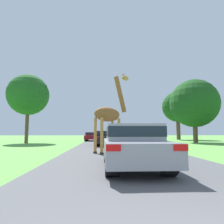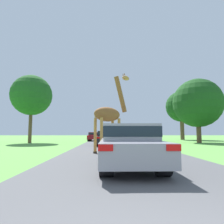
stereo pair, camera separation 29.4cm
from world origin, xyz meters
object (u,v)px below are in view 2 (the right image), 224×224
car_far_ahead (95,136)px  tree_centre_back (32,95)px  giraffe_near_road (109,114)px  car_queue_right (117,136)px  car_lead_maroon (129,144)px  tree_right_cluster (198,103)px  tree_left_edge (181,107)px  car_queue_left (107,138)px

car_far_ahead → tree_centre_back: size_ratio=0.54×
giraffe_near_road → car_queue_right: (1.12, 12.48, -1.50)m
giraffe_near_road → tree_centre_back: size_ratio=0.63×
car_lead_maroon → car_queue_right: car_lead_maroon is taller
tree_right_cluster → tree_centre_back: bearing=179.1°
tree_centre_back → car_far_ahead: bearing=36.7°
car_lead_maroon → tree_left_edge: (11.43, 25.28, 4.60)m
giraffe_near_road → car_lead_maroon: (0.60, -4.85, -1.46)m
car_queue_right → car_queue_left: (-1.25, -5.71, -0.02)m
car_far_ahead → tree_left_edge: 15.09m
car_lead_maroon → car_far_ahead: (-2.41, 21.55, -0.12)m
car_lead_maroon → tree_centre_back: size_ratio=0.56×
car_queue_left → car_queue_right: bearing=77.7°
car_queue_left → tree_left_edge: (12.16, 13.65, 4.66)m
tree_left_edge → tree_centre_back: bearing=-156.7°
car_queue_left → car_far_ahead: 10.07m
car_far_ahead → giraffe_near_road: bearing=-83.8°
car_lead_maroon → tree_right_cluster: bearing=58.4°
giraffe_near_road → car_lead_maroon: giraffe_near_road is taller
car_far_ahead → tree_right_cluster: bearing=-24.6°
giraffe_near_road → car_far_ahead: 16.87m
car_lead_maroon → car_far_ahead: size_ratio=1.05×
giraffe_near_road → tree_left_edge: (12.03, 20.42, 3.14)m
giraffe_near_road → tree_centre_back: 14.83m
tree_right_cluster → giraffe_near_road: bearing=-133.1°
car_queue_right → tree_centre_back: 11.14m
car_lead_maroon → car_queue_left: car_lead_maroon is taller
car_queue_right → giraffe_near_road: bearing=-95.1°
car_far_ahead → tree_right_cluster: size_ratio=0.56×
car_queue_left → tree_right_cluster: bearing=22.4°
tree_left_edge → tree_right_cluster: bearing=-99.9°
tree_right_cluster → car_queue_left: bearing=-157.6°
car_queue_left → tree_centre_back: 11.01m
car_lead_maroon → tree_right_cluster: (9.81, 15.96, 3.80)m
car_queue_left → tree_left_edge: bearing=48.3°
car_far_ahead → tree_left_edge: size_ratio=0.53×
car_lead_maroon → tree_right_cluster: 19.12m
car_queue_left → tree_left_edge: size_ratio=0.60×
car_queue_left → tree_centre_back: bearing=152.2°
giraffe_near_road → car_queue_left: 6.94m
car_far_ahead → tree_centre_back: (-7.10, -5.29, 4.80)m
car_queue_right → tree_centre_back: size_ratio=0.52×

